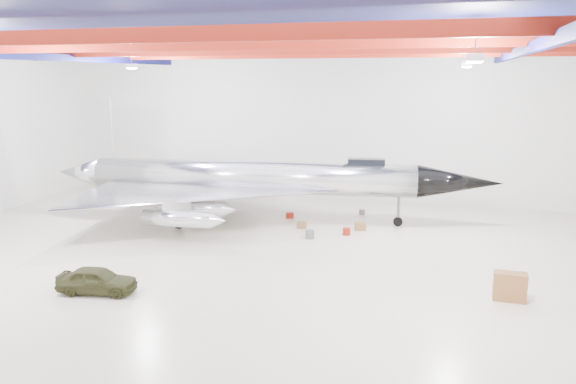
% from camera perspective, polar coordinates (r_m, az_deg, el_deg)
% --- Properties ---
extents(floor, '(40.00, 40.00, 0.00)m').
position_cam_1_polar(floor, '(28.87, -3.68, -6.68)').
color(floor, beige).
rests_on(floor, ground).
extents(wall_back, '(40.00, 0.00, 40.00)m').
position_cam_1_polar(wall_back, '(41.96, 3.23, 6.80)').
color(wall_back, silver).
rests_on(wall_back, floor).
extents(ceiling, '(40.00, 40.00, 0.00)m').
position_cam_1_polar(ceiling, '(27.45, -3.99, 15.66)').
color(ceiling, '#0A0F38').
rests_on(ceiling, wall_back).
extents(ceiling_structure, '(39.50, 29.50, 1.08)m').
position_cam_1_polar(ceiling_structure, '(27.42, -3.97, 14.25)').
color(ceiling_structure, maroon).
rests_on(ceiling_structure, ceiling).
extents(jet_aircraft, '(28.39, 18.23, 7.75)m').
position_cam_1_polar(jet_aircraft, '(35.52, -3.70, 1.07)').
color(jet_aircraft, silver).
rests_on(jet_aircraft, floor).
extents(jeep, '(3.54, 1.92, 1.14)m').
position_cam_1_polar(jeep, '(25.54, -18.84, -8.46)').
color(jeep, '#323319').
rests_on(jeep, floor).
extents(desk, '(1.32, 0.69, 1.20)m').
position_cam_1_polar(desk, '(25.15, 21.60, -8.92)').
color(desk, brown).
rests_on(desk, floor).
extents(crate_ply, '(0.50, 0.42, 0.32)m').
position_cam_1_polar(crate_ply, '(35.48, -9.31, -3.02)').
color(crate_ply, olive).
rests_on(crate_ply, floor).
extents(toolbox_red, '(0.61, 0.56, 0.35)m').
position_cam_1_polar(toolbox_red, '(36.61, 0.17, -2.37)').
color(toolbox_red, maroon).
rests_on(toolbox_red, floor).
extents(engine_drum, '(0.69, 0.69, 0.47)m').
position_cam_1_polar(engine_drum, '(32.08, 2.23, -4.33)').
color(engine_drum, '#59595B').
rests_on(engine_drum, floor).
extents(parts_bin, '(0.76, 0.67, 0.45)m').
position_cam_1_polar(parts_bin, '(34.05, 7.35, -3.47)').
color(parts_bin, olive).
rests_on(parts_bin, floor).
extents(tool_chest, '(0.59, 0.59, 0.41)m').
position_cam_1_polar(tool_chest, '(32.93, 5.96, -4.01)').
color(tool_chest, maroon).
rests_on(tool_chest, floor).
extents(oil_barrel, '(0.58, 0.48, 0.37)m').
position_cam_1_polar(oil_barrel, '(34.19, 1.39, -3.39)').
color(oil_barrel, olive).
rests_on(oil_barrel, floor).
extents(spares_box, '(0.49, 0.49, 0.35)m').
position_cam_1_polar(spares_box, '(37.80, 7.52, -2.03)').
color(spares_box, '#59595B').
rests_on(spares_box, floor).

